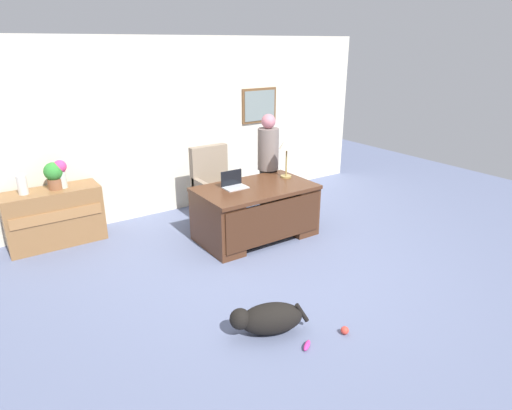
% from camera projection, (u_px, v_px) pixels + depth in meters
% --- Properties ---
extents(ground_plane, '(12.00, 12.00, 0.00)m').
position_uv_depth(ground_plane, '(281.00, 266.00, 5.37)').
color(ground_plane, slate).
extents(back_wall, '(7.00, 0.16, 2.70)m').
position_uv_depth(back_wall, '(184.00, 126.00, 6.92)').
color(back_wall, beige).
rests_on(back_wall, ground_plane).
extents(desk, '(1.60, 0.96, 0.75)m').
position_uv_depth(desk, '(256.00, 211.00, 6.03)').
color(desk, '#4C2B19').
rests_on(desk, ground_plane).
extents(credenza, '(1.22, 0.50, 0.77)m').
position_uv_depth(credenza, '(55.00, 217.00, 5.86)').
color(credenza, olive).
rests_on(credenza, ground_plane).
extents(armchair, '(0.60, 0.59, 1.14)m').
position_uv_depth(armchair, '(215.00, 188.00, 6.64)').
color(armchair, gray).
rests_on(armchair, ground_plane).
extents(person_standing, '(0.32, 0.32, 1.61)m').
position_uv_depth(person_standing, '(268.00, 165.00, 6.65)').
color(person_standing, '#262323').
rests_on(person_standing, ground_plane).
extents(dog_lying, '(0.74, 0.50, 0.30)m').
position_uv_depth(dog_lying, '(268.00, 318.00, 4.09)').
color(dog_lying, black).
rests_on(dog_lying, ground_plane).
extents(laptop, '(0.32, 0.22, 0.22)m').
position_uv_depth(laptop, '(234.00, 183.00, 5.88)').
color(laptop, '#B2B5BA').
rests_on(laptop, desk).
extents(desk_lamp, '(0.22, 0.22, 0.60)m').
position_uv_depth(desk_lamp, '(287.00, 145.00, 6.18)').
color(desk_lamp, '#9E8447').
rests_on(desk_lamp, desk).
extents(vase_with_flowers, '(0.17, 0.17, 0.38)m').
position_uv_depth(vase_with_flowers, '(61.00, 172.00, 5.73)').
color(vase_with_flowers, beige).
rests_on(vase_with_flowers, credenza).
extents(vase_empty, '(0.12, 0.12, 0.25)m').
position_uv_depth(vase_empty, '(22.00, 185.00, 5.52)').
color(vase_empty, silver).
rests_on(vase_empty, credenza).
extents(potted_plant, '(0.24, 0.24, 0.36)m').
position_uv_depth(potted_plant, '(54.00, 175.00, 5.69)').
color(potted_plant, brown).
rests_on(potted_plant, credenza).
extents(dog_toy_ball, '(0.08, 0.08, 0.08)m').
position_uv_depth(dog_toy_ball, '(345.00, 330.00, 4.11)').
color(dog_toy_ball, '#E53F33').
rests_on(dog_toy_ball, ground_plane).
extents(dog_toy_bone, '(0.15, 0.12, 0.05)m').
position_uv_depth(dog_toy_bone, '(307.00, 345.00, 3.93)').
color(dog_toy_bone, '#D8338C').
rests_on(dog_toy_bone, ground_plane).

